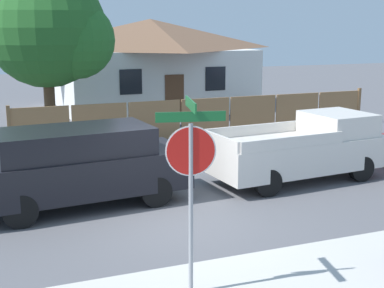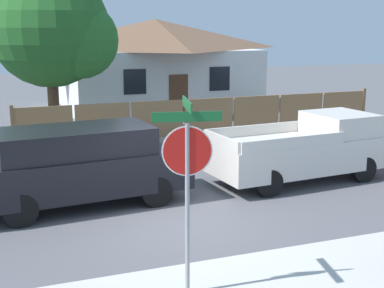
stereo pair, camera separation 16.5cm
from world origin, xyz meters
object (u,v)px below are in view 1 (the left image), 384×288
at_px(red_suv, 80,164).
at_px(orange_pickup, 304,149).
at_px(house, 151,63).
at_px(stop_sign, 191,164).
at_px(oak_tree, 52,31).

relative_size(red_suv, orange_pickup, 1.01).
xyz_separation_m(house, red_suv, (-6.12, -14.27, -1.32)).
bearing_deg(stop_sign, oak_tree, 104.22).
bearing_deg(orange_pickup, oak_tree, 120.72).
bearing_deg(house, stop_sign, -105.34).
relative_size(house, red_suv, 1.92).
distance_m(oak_tree, orange_pickup, 10.06).
relative_size(orange_pickup, stop_sign, 1.64).
height_order(house, oak_tree, oak_tree).
bearing_deg(house, oak_tree, -131.03).
bearing_deg(oak_tree, house, 48.97).
bearing_deg(red_suv, stop_sign, -84.68).
height_order(orange_pickup, stop_sign, stop_sign).
xyz_separation_m(house, oak_tree, (-5.62, -6.46, 1.65)).
distance_m(red_suv, orange_pickup, 6.05).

